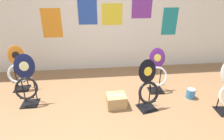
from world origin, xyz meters
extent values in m
plane|color=#8E6642|center=(0.00, 0.00, 0.00)|extent=(14.00, 14.00, 0.00)
cube|color=silver|center=(0.00, 2.44, 1.30)|extent=(8.00, 0.06, 2.60)
cube|color=teal|center=(1.50, 2.40, 1.14)|extent=(0.37, 0.01, 0.64)
cube|color=#284CAD|center=(-0.45, 2.40, 1.43)|extent=(0.43, 0.01, 0.65)
cube|color=purple|center=(0.79, 2.40, 1.47)|extent=(0.47, 0.01, 0.49)
cube|color=orange|center=(-1.27, 2.40, 1.15)|extent=(0.44, 0.01, 0.64)
cube|color=yellow|center=(0.10, 2.40, 1.32)|extent=(0.47, 0.01, 0.47)
cube|color=black|center=(0.83, 1.15, 0.01)|extent=(0.28, 0.28, 0.01)
cylinder|color=black|center=(0.74, 1.25, 0.22)|extent=(0.02, 0.02, 0.42)
cylinder|color=black|center=(0.93, 1.24, 0.22)|extent=(0.02, 0.02, 0.42)
cylinder|color=black|center=(0.83, 1.08, 0.18)|extent=(0.22, 0.02, 0.02)
torus|color=silver|center=(0.83, 1.13, 0.33)|extent=(0.37, 0.21, 0.35)
ellipsoid|color=#60237F|center=(0.84, 1.27, 0.66)|extent=(0.31, 0.14, 0.37)
ellipsoid|color=#E5CC4C|center=(0.84, 1.25, 0.66)|extent=(0.14, 0.05, 0.14)
sphere|color=silver|center=(0.75, 1.21, 0.48)|extent=(0.02, 0.02, 0.02)
sphere|color=silver|center=(0.92, 1.21, 0.48)|extent=(0.02, 0.02, 0.02)
cube|color=black|center=(-1.50, 0.96, 0.01)|extent=(0.29, 0.29, 0.01)
cylinder|color=black|center=(-1.60, 1.05, 0.21)|extent=(0.02, 0.02, 0.40)
cylinder|color=black|center=(-1.41, 1.06, 0.21)|extent=(0.02, 0.02, 0.40)
cylinder|color=black|center=(-1.50, 0.88, 0.17)|extent=(0.22, 0.03, 0.02)
torus|color=black|center=(-1.50, 0.94, 0.32)|extent=(0.38, 0.20, 0.35)
ellipsoid|color=#141942|center=(-1.50, 1.07, 0.67)|extent=(0.34, 0.15, 0.41)
ellipsoid|color=beige|center=(-1.50, 1.05, 0.68)|extent=(0.15, 0.05, 0.15)
sphere|color=silver|center=(-1.60, 1.01, 0.47)|extent=(0.02, 0.02, 0.02)
sphere|color=silver|center=(-1.41, 1.01, 0.47)|extent=(0.02, 0.02, 0.02)
cylinder|color=black|center=(1.65, 0.48, 0.18)|extent=(0.02, 0.02, 0.34)
sphere|color=silver|center=(1.65, 0.45, 0.46)|extent=(0.02, 0.02, 0.02)
cube|color=black|center=(0.49, 0.62, 0.01)|extent=(0.34, 0.34, 0.01)
cylinder|color=black|center=(0.37, 0.69, 0.19)|extent=(0.02, 0.02, 0.36)
cylinder|color=black|center=(0.56, 0.74, 0.19)|extent=(0.02, 0.02, 0.36)
cylinder|color=black|center=(0.51, 0.55, 0.15)|extent=(0.22, 0.07, 0.02)
torus|color=black|center=(0.50, 0.60, 0.31)|extent=(0.40, 0.26, 0.36)
ellipsoid|color=black|center=(0.47, 0.69, 0.65)|extent=(0.33, 0.17, 0.38)
ellipsoid|color=yellow|center=(0.48, 0.68, 0.66)|extent=(0.15, 0.07, 0.14)
sphere|color=silver|center=(0.40, 0.64, 0.46)|extent=(0.02, 0.02, 0.02)
sphere|color=silver|center=(0.57, 0.68, 0.46)|extent=(0.02, 0.02, 0.02)
cube|color=black|center=(-1.83, 1.52, 0.01)|extent=(0.30, 0.30, 0.01)
cylinder|color=black|center=(-1.93, 1.60, 0.24)|extent=(0.02, 0.02, 0.46)
cylinder|color=black|center=(-1.74, 1.62, 0.24)|extent=(0.02, 0.02, 0.46)
cylinder|color=black|center=(-1.82, 1.44, 0.19)|extent=(0.22, 0.03, 0.02)
torus|color=silver|center=(-1.83, 1.50, 0.35)|extent=(0.40, 0.22, 0.37)
ellipsoid|color=orange|center=(-1.83, 1.60, 0.69)|extent=(0.31, 0.13, 0.37)
ellipsoid|color=black|center=(-1.83, 1.59, 0.69)|extent=(0.14, 0.05, 0.14)
sphere|color=silver|center=(-1.91, 1.56, 0.51)|extent=(0.02, 0.02, 0.02)
sphere|color=silver|center=(-1.75, 1.57, 0.51)|extent=(0.02, 0.02, 0.02)
cylinder|color=teal|center=(1.38, 0.85, 0.09)|extent=(0.15, 0.15, 0.18)
torus|color=silver|center=(1.38, 0.85, 0.17)|extent=(0.16, 0.16, 0.01)
cylinder|color=#B2B2B7|center=(1.38, 0.85, 0.18)|extent=(0.14, 0.14, 0.00)
cube|color=tan|center=(-0.01, 0.74, 0.11)|extent=(0.34, 0.30, 0.22)
cube|color=#B7AD89|center=(-0.01, 0.74, 0.22)|extent=(0.32, 0.05, 0.00)
camera|label=1|loc=(-0.35, -1.73, 1.79)|focal=28.00mm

